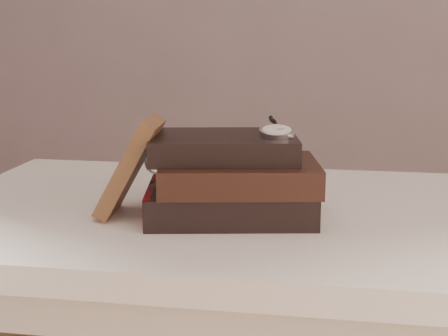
# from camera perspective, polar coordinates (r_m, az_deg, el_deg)

# --- Properties ---
(table) EXTENTS (1.00, 0.60, 0.75)m
(table) POSITION_cam_1_polar(r_m,az_deg,el_deg) (1.06, 1.68, -8.28)
(table) COLOR white
(table) RESTS_ON ground
(book_stack) EXTENTS (0.28, 0.21, 0.12)m
(book_stack) POSITION_cam_1_polar(r_m,az_deg,el_deg) (0.96, 0.67, -1.01)
(book_stack) COLOR black
(book_stack) RESTS_ON table
(journal) EXTENTS (0.11, 0.11, 0.15)m
(journal) POSITION_cam_1_polar(r_m,az_deg,el_deg) (0.98, -8.39, 0.12)
(journal) COLOR #4A2F1C
(journal) RESTS_ON table
(pocket_watch) EXTENTS (0.06, 0.16, 0.02)m
(pocket_watch) POSITION_cam_1_polar(r_m,az_deg,el_deg) (0.94, 4.69, 3.30)
(pocket_watch) COLOR silver
(pocket_watch) RESTS_ON book_stack
(eyeglasses) EXTENTS (0.12, 0.14, 0.05)m
(eyeglasses) POSITION_cam_1_polar(r_m,az_deg,el_deg) (1.04, -4.33, 0.74)
(eyeglasses) COLOR silver
(eyeglasses) RESTS_ON book_stack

